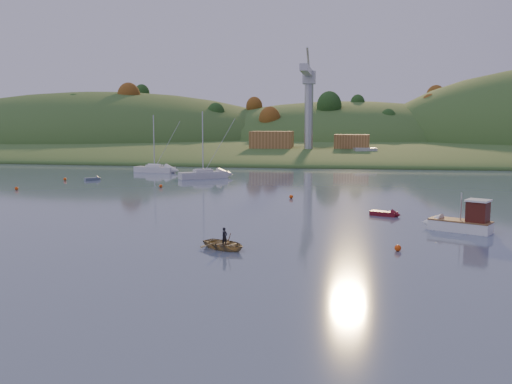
% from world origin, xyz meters
% --- Properties ---
extents(ground, '(500.00, 500.00, 0.00)m').
position_xyz_m(ground, '(0.00, 0.00, 0.00)').
color(ground, '#3D4E64').
rests_on(ground, ground).
extents(far_shore, '(620.00, 220.00, 1.50)m').
position_xyz_m(far_shore, '(0.00, 230.00, 0.00)').
color(far_shore, '#295120').
rests_on(far_shore, ground).
extents(shore_slope, '(640.00, 150.00, 7.00)m').
position_xyz_m(shore_slope, '(0.00, 165.00, 0.00)').
color(shore_slope, '#295120').
rests_on(shore_slope, ground).
extents(hill_left, '(170.00, 140.00, 44.00)m').
position_xyz_m(hill_left, '(-90.00, 200.00, 0.00)').
color(hill_left, '#295120').
rests_on(hill_left, ground).
extents(hill_center, '(140.00, 120.00, 36.00)m').
position_xyz_m(hill_center, '(10.00, 210.00, 0.00)').
color(hill_center, '#295120').
rests_on(hill_center, ground).
extents(hillside_trees, '(280.00, 50.00, 32.00)m').
position_xyz_m(hillside_trees, '(0.00, 185.00, 0.00)').
color(hillside_trees, '#1B3E16').
rests_on(hillside_trees, ground).
extents(wharf, '(42.00, 16.00, 2.40)m').
position_xyz_m(wharf, '(5.00, 122.00, 1.20)').
color(wharf, slate).
rests_on(wharf, ground).
extents(shed_west, '(11.00, 8.00, 4.80)m').
position_xyz_m(shed_west, '(-8.00, 123.00, 4.80)').
color(shed_west, brown).
rests_on(shed_west, wharf).
extents(shed_east, '(9.00, 7.00, 4.00)m').
position_xyz_m(shed_east, '(13.00, 124.00, 4.40)').
color(shed_east, brown).
rests_on(shed_east, wharf).
extents(dock_crane, '(3.20, 28.00, 20.30)m').
position_xyz_m(dock_crane, '(2.00, 118.39, 17.17)').
color(dock_crane, '#B7B7BC').
rests_on(dock_crane, wharf).
extents(fishing_boat, '(6.32, 4.61, 3.93)m').
position_xyz_m(fishing_boat, '(22.26, 24.15, 0.87)').
color(fishing_boat, white).
rests_on(fishing_boat, ground).
extents(sailboat_near, '(8.24, 6.55, 11.41)m').
position_xyz_m(sailboat_near, '(-12.04, 66.57, 0.74)').
color(sailboat_near, silver).
rests_on(sailboat_near, ground).
extents(sailboat_far, '(8.21, 3.88, 10.96)m').
position_xyz_m(sailboat_far, '(-24.33, 76.62, 0.72)').
color(sailboat_far, silver).
rests_on(sailboat_far, ground).
extents(canoe, '(4.68, 4.34, 0.79)m').
position_xyz_m(canoe, '(3.61, 13.53, 0.40)').
color(canoe, '#A18A59').
rests_on(canoe, ground).
extents(paddler, '(0.56, 0.62, 1.42)m').
position_xyz_m(paddler, '(3.61, 13.53, 0.71)').
color(paddler, black).
rests_on(paddler, ground).
extents(red_tender, '(3.35, 2.26, 1.08)m').
position_xyz_m(red_tender, '(16.97, 31.28, 0.23)').
color(red_tender, maroon).
rests_on(red_tender, ground).
extents(grey_dinghy, '(2.77, 2.66, 1.05)m').
position_xyz_m(grey_dinghy, '(-29.10, 60.93, 0.21)').
color(grey_dinghy, slate).
rests_on(grey_dinghy, ground).
extents(work_vessel, '(13.49, 7.31, 3.29)m').
position_xyz_m(work_vessel, '(16.33, 115.46, 1.17)').
color(work_vessel, slate).
rests_on(work_vessel, ground).
extents(buoy_0, '(0.50, 0.50, 0.50)m').
position_xyz_m(buoy_0, '(16.56, 14.98, 0.25)').
color(buoy_0, '#E5460C').
rests_on(buoy_0, ground).
extents(buoy_1, '(0.50, 0.50, 0.50)m').
position_xyz_m(buoy_1, '(5.59, 43.14, 0.25)').
color(buoy_1, '#E5460C').
rests_on(buoy_1, ground).
extents(buoy_2, '(0.50, 0.50, 0.50)m').
position_xyz_m(buoy_2, '(-33.64, 59.20, 0.25)').
color(buoy_2, '#E5460C').
rests_on(buoy_2, ground).
extents(buoy_3, '(0.50, 0.50, 0.50)m').
position_xyz_m(buoy_3, '(-14.64, 51.97, 0.25)').
color(buoy_3, '#E5460C').
rests_on(buoy_3, ground).
extents(buoy_4, '(0.50, 0.50, 0.50)m').
position_xyz_m(buoy_4, '(-33.82, 45.61, 0.25)').
color(buoy_4, '#E5460C').
rests_on(buoy_4, ground).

